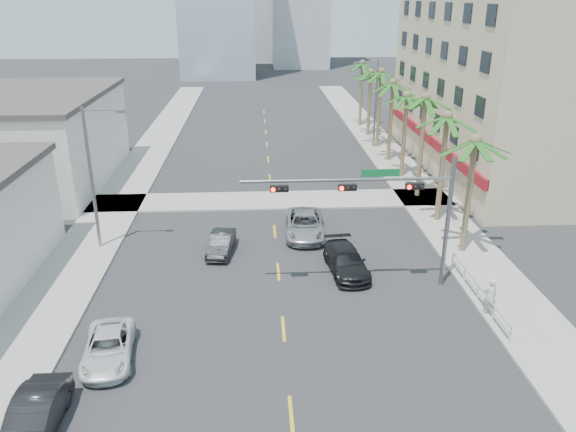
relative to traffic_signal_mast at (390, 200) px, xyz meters
The scene contains 24 objects.
ground 11.06m from the traffic_signal_mast, 126.03° to the right, with size 260.00×260.00×0.00m, color #262628.
sidewalk_right 14.44m from the traffic_signal_mast, 62.71° to the left, with size 4.00×120.00×0.15m, color gray.
sidewalk_left 22.05m from the traffic_signal_mast, 145.89° to the left, with size 4.00×120.00×0.15m, color gray.
sidewalk_cross 15.99m from the traffic_signal_mast, 112.38° to the left, with size 80.00×4.00×0.15m, color gray.
building_right 27.47m from the traffic_signal_mast, 53.68° to the left, with size 15.25×28.00×15.00m.
building_left_far 32.30m from the traffic_signal_mast, 141.59° to the left, with size 11.00×18.00×7.20m, color beige.
traffic_signal_mast is the anchor object (origin of this frame).
palm_tree_0 7.37m from the traffic_signal_mast, 34.84° to the left, with size 4.80×4.80×7.80m.
palm_tree_1 11.18m from the traffic_signal_mast, 57.84° to the left, with size 4.80×4.80×8.16m.
palm_tree_2 15.81m from the traffic_signal_mast, 68.07° to the left, with size 4.80×4.80×8.52m.
palm_tree_3 20.59m from the traffic_signal_mast, 73.51° to the left, with size 4.80×4.80×7.80m.
palm_tree_4 25.63m from the traffic_signal_mast, 76.83° to the left, with size 4.80×4.80×8.16m.
palm_tree_5 30.72m from the traffic_signal_mast, 79.05° to the left, with size 4.80×4.80×8.52m.
palm_tree_6 35.78m from the traffic_signal_mast, 80.63° to the left, with size 4.80×4.80×7.80m.
palm_tree_7 40.93m from the traffic_signal_mast, 81.82° to the left, with size 4.80×4.80×8.16m.
streetlight_left 17.84m from the traffic_signal_mast, 160.18° to the left, with size 2.55×0.25×9.00m.
streetlight_right 30.50m from the traffic_signal_mast, 80.16° to the left, with size 2.55×0.25×9.00m.
guardrail 6.59m from the traffic_signal_mast, 23.39° to the right, with size 0.08×8.08×1.00m.
car_parked_mid 18.89m from the traffic_signal_mast, 145.69° to the right, with size 1.55×4.45×1.47m, color black.
car_parked_far 15.49m from the traffic_signal_mast, 156.23° to the right, with size 2.06×4.46×1.24m, color silver.
car_lane_left 11.35m from the traffic_signal_mast, 152.04° to the left, with size 1.34×3.83×1.26m, color black.
car_lane_center 9.31m from the traffic_signal_mast, 117.27° to the left, with size 2.52×5.46×1.52m, color #B2B2B7.
car_lane_right 5.06m from the traffic_signal_mast, 135.69° to the left, with size 1.99×4.90×1.42m, color black.
pedestrian 6.86m from the traffic_signal_mast, 36.52° to the right, with size 0.71×0.46×1.94m, color silver.
Camera 1 is at (-1.11, -19.20, 15.04)m, focal length 35.00 mm.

